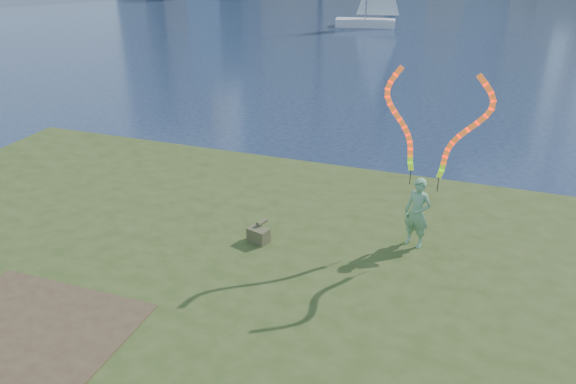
% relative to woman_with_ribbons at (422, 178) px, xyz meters
% --- Properties ---
extents(ground, '(320.00, 320.00, 0.00)m').
position_rel_woman_with_ribbons_xyz_m(ground, '(-3.20, -1.82, -2.26)').
color(ground, '#1B2944').
rests_on(ground, ground).
extents(grassy_knoll, '(20.00, 18.00, 0.80)m').
position_rel_woman_with_ribbons_xyz_m(grassy_knoll, '(-3.20, -4.11, -1.92)').
color(grassy_knoll, '#354418').
rests_on(grassy_knoll, ground).
extents(dirt_patch, '(3.20, 3.00, 0.02)m').
position_rel_woman_with_ribbons_xyz_m(dirt_patch, '(-5.40, -5.02, -1.45)').
color(dirt_patch, '#47331E').
rests_on(dirt_patch, grassy_knoll).
extents(woman_with_ribbons, '(1.88, 0.65, 3.85)m').
position_rel_woman_with_ribbons_xyz_m(woman_with_ribbons, '(0.00, 0.00, 0.00)').
color(woman_with_ribbons, '#227728').
rests_on(woman_with_ribbons, grassy_knoll).
extents(canvas_bag, '(0.48, 0.54, 0.40)m').
position_rel_woman_with_ribbons_xyz_m(canvas_bag, '(-3.01, -0.94, -1.29)').
color(canvas_bag, '#4B512C').
rests_on(canvas_bag, grassy_knoll).
extents(sailboat, '(4.61, 2.12, 6.91)m').
position_rel_woman_with_ribbons_xyz_m(sailboat, '(-7.77, 31.74, -1.07)').
color(sailboat, silver).
rests_on(sailboat, ground).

